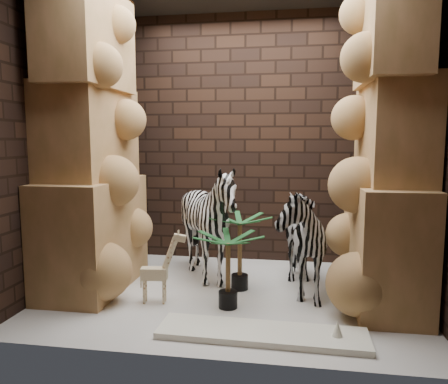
% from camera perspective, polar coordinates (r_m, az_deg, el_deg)
% --- Properties ---
extents(floor, '(3.50, 3.50, 0.00)m').
position_cam_1_polar(floor, '(4.25, 0.80, -13.56)').
color(floor, silver).
rests_on(floor, ground).
extents(wall_back, '(3.50, 0.00, 3.50)m').
position_cam_1_polar(wall_back, '(5.22, 2.82, 7.08)').
color(wall_back, black).
rests_on(wall_back, ground).
extents(wall_front, '(3.50, 0.00, 3.50)m').
position_cam_1_polar(wall_front, '(2.75, -2.95, 7.16)').
color(wall_front, black).
rests_on(wall_front, ground).
extents(wall_left, '(0.00, 3.00, 3.00)m').
position_cam_1_polar(wall_left, '(4.57, -21.60, 6.61)').
color(wall_left, black).
rests_on(wall_left, ground).
extents(wall_right, '(0.00, 3.00, 3.00)m').
position_cam_1_polar(wall_right, '(4.11, 25.93, 6.41)').
color(wall_right, black).
rests_on(wall_right, ground).
extents(rock_pillar_left, '(0.68, 1.30, 3.00)m').
position_cam_1_polar(rock_pillar_left, '(4.40, -17.65, 6.78)').
color(rock_pillar_left, tan).
rests_on(rock_pillar_left, floor).
extents(rock_pillar_right, '(0.58, 1.25, 3.00)m').
position_cam_1_polar(rock_pillar_right, '(4.03, 21.40, 6.64)').
color(rock_pillar_right, tan).
rests_on(rock_pillar_right, floor).
extents(zebra_right, '(0.77, 1.16, 1.26)m').
position_cam_1_polar(zebra_right, '(4.21, 9.42, -4.90)').
color(zebra_right, white).
rests_on(zebra_right, floor).
extents(zebra_left, '(1.25, 1.43, 1.13)m').
position_cam_1_polar(zebra_left, '(4.45, -2.03, -5.04)').
color(zebra_left, white).
rests_on(zebra_left, floor).
extents(giraffe_toy, '(0.37, 0.16, 0.70)m').
position_cam_1_polar(giraffe_toy, '(3.98, -9.39, -9.76)').
color(giraffe_toy, beige).
rests_on(giraffe_toy, floor).
extents(palm_front, '(0.36, 0.36, 0.77)m').
position_cam_1_polar(palm_front, '(4.26, 2.14, -8.04)').
color(palm_front, '#154722').
rests_on(palm_front, floor).
extents(palm_back, '(0.36, 0.36, 0.69)m').
position_cam_1_polar(palm_back, '(3.82, 0.55, -10.48)').
color(palm_back, '#154722').
rests_on(palm_back, floor).
extents(surfboard, '(1.61, 0.43, 0.05)m').
position_cam_1_polar(surfboard, '(3.42, 5.10, -18.41)').
color(surfboard, white).
rests_on(surfboard, floor).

